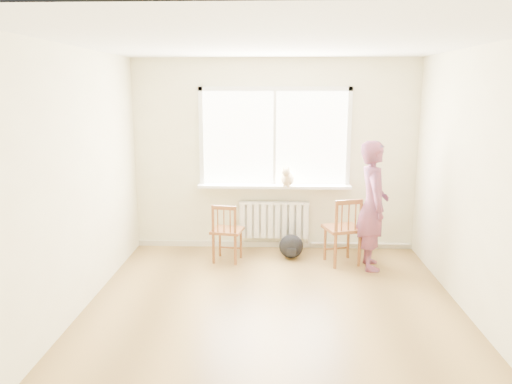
# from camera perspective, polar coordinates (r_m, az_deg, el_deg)

# --- Properties ---
(floor) EXTENTS (4.50, 4.50, 0.00)m
(floor) POSITION_cam_1_polar(r_m,az_deg,el_deg) (5.29, 1.94, -13.84)
(floor) COLOR #9F7A41
(floor) RESTS_ON ground
(ceiling) EXTENTS (4.50, 4.50, 0.00)m
(ceiling) POSITION_cam_1_polar(r_m,az_deg,el_deg) (4.79, 2.18, 16.71)
(ceiling) COLOR white
(ceiling) RESTS_ON back_wall
(back_wall) EXTENTS (4.00, 0.01, 2.70)m
(back_wall) POSITION_cam_1_polar(r_m,az_deg,el_deg) (7.08, 2.13, 4.18)
(back_wall) COLOR #EFE9BF
(back_wall) RESTS_ON ground
(window) EXTENTS (2.12, 0.05, 1.42)m
(window) POSITION_cam_1_polar(r_m,az_deg,el_deg) (7.03, 2.15, 6.67)
(window) COLOR white
(window) RESTS_ON back_wall
(windowsill) EXTENTS (2.15, 0.22, 0.04)m
(windowsill) POSITION_cam_1_polar(r_m,az_deg,el_deg) (7.04, 2.10, 0.67)
(windowsill) COLOR white
(windowsill) RESTS_ON back_wall
(radiator) EXTENTS (1.00, 0.12, 0.55)m
(radiator) POSITION_cam_1_polar(r_m,az_deg,el_deg) (7.17, 2.07, -3.15)
(radiator) COLOR white
(radiator) RESTS_ON back_wall
(heating_pipe) EXTENTS (1.40, 0.04, 0.04)m
(heating_pipe) POSITION_cam_1_polar(r_m,az_deg,el_deg) (7.41, 11.82, -5.81)
(heating_pipe) COLOR silver
(heating_pipe) RESTS_ON back_wall
(baseboard) EXTENTS (4.00, 0.03, 0.08)m
(baseboard) POSITION_cam_1_polar(r_m,az_deg,el_deg) (7.36, 2.05, -6.00)
(baseboard) COLOR beige
(baseboard) RESTS_ON ground
(chair_left) EXTENTS (0.45, 0.44, 0.80)m
(chair_left) POSITION_cam_1_polar(r_m,az_deg,el_deg) (6.66, -3.41, -4.67)
(chair_left) COLOR brown
(chair_left) RESTS_ON floor
(chair_right) EXTENTS (0.55, 0.54, 0.90)m
(chair_right) POSITION_cam_1_polar(r_m,az_deg,el_deg) (6.64, 10.04, -4.42)
(chair_right) COLOR brown
(chair_right) RESTS_ON floor
(person) EXTENTS (0.40, 0.60, 1.65)m
(person) POSITION_cam_1_polar(r_m,az_deg,el_deg) (6.51, 13.19, -1.50)
(person) COLOR #C74259
(person) RESTS_ON floor
(cat) EXTENTS (0.24, 0.44, 0.30)m
(cat) POSITION_cam_1_polar(r_m,az_deg,el_deg) (6.94, 3.60, 1.65)
(cat) COLOR beige
(cat) RESTS_ON windowsill
(backpack) EXTENTS (0.37, 0.30, 0.33)m
(backpack) POSITION_cam_1_polar(r_m,az_deg,el_deg) (6.88, 4.04, -6.21)
(backpack) COLOR black
(backpack) RESTS_ON floor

